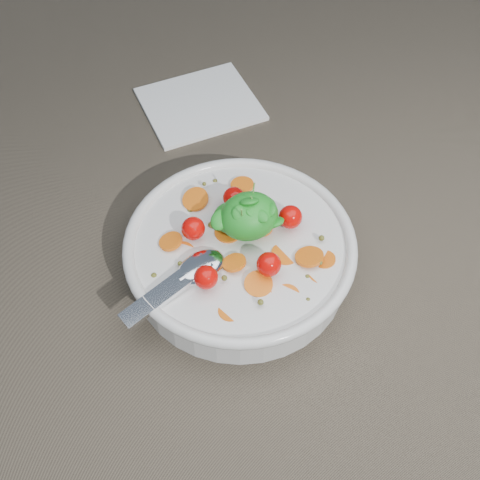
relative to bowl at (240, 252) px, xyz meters
name	(u,v)px	position (x,y,z in m)	size (l,w,h in m)	color
ground	(247,251)	(0.02, 0.02, -0.03)	(6.00, 6.00, 0.00)	#675B49
bowl	(240,252)	(0.00, 0.00, 0.00)	(0.26, 0.24, 0.10)	silver
napkin	(200,104)	(0.05, 0.26, -0.03)	(0.14, 0.13, 0.01)	white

